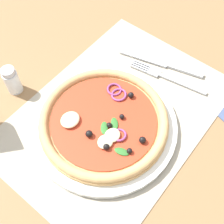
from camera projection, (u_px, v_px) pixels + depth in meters
ground_plane at (115, 118)px, 62.66cm from camera, size 190.00×140.00×2.40cm
placemat at (115, 115)px, 61.46cm from camera, size 47.71×33.56×0.40cm
plate at (106, 126)px, 59.05cm from camera, size 29.23×29.23×1.30cm
pizza at (105, 122)px, 57.57cm from camera, size 25.58×25.58×2.68cm
fork at (164, 76)px, 66.31cm from camera, size 4.55×17.99×0.44cm
knife at (160, 62)px, 68.40cm from camera, size 6.74×19.75×0.62cm
pepper_shaker at (12, 80)px, 62.33cm from camera, size 3.20×3.20×6.70cm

